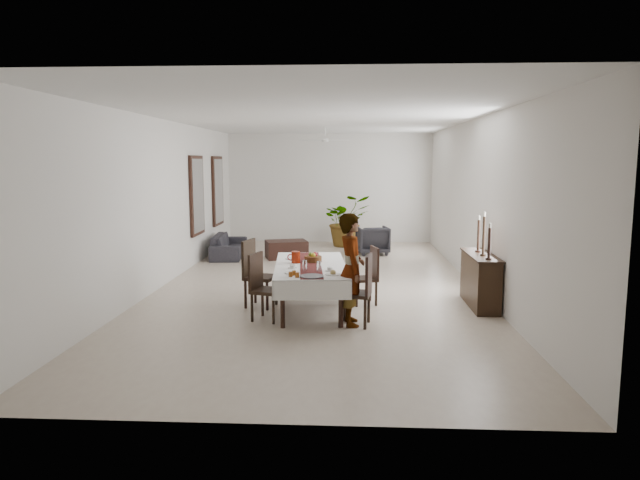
% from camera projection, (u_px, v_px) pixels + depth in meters
% --- Properties ---
extents(floor, '(6.00, 12.00, 0.00)m').
position_uv_depth(floor, '(318.00, 284.00, 11.17)').
color(floor, '#C5B49C').
rests_on(floor, ground).
extents(ceiling, '(6.00, 12.00, 0.02)m').
position_uv_depth(ceiling, '(318.00, 118.00, 10.73)').
color(ceiling, white).
rests_on(ceiling, wall_back).
extents(wall_back, '(6.00, 0.02, 3.20)m').
position_uv_depth(wall_back, '(329.00, 188.00, 16.88)').
color(wall_back, silver).
rests_on(wall_back, floor).
extents(wall_front, '(6.00, 0.02, 3.20)m').
position_uv_depth(wall_front, '(280.00, 253.00, 5.01)').
color(wall_front, silver).
rests_on(wall_front, floor).
extents(wall_left, '(0.02, 12.00, 3.20)m').
position_uv_depth(wall_left, '(165.00, 202.00, 11.10)').
color(wall_left, silver).
rests_on(wall_left, floor).
extents(wall_right, '(0.02, 12.00, 3.20)m').
position_uv_depth(wall_right, '(476.00, 204.00, 10.79)').
color(wall_right, silver).
rests_on(wall_right, floor).
extents(dining_table_top, '(1.16, 2.38, 0.05)m').
position_uv_depth(dining_table_top, '(310.00, 267.00, 9.26)').
color(dining_table_top, black).
rests_on(dining_table_top, table_leg_fl).
extents(table_leg_fl, '(0.07, 0.07, 0.67)m').
position_uv_depth(table_leg_fl, '(283.00, 305.00, 8.21)').
color(table_leg_fl, black).
rests_on(table_leg_fl, floor).
extents(table_leg_fr, '(0.07, 0.07, 0.67)m').
position_uv_depth(table_leg_fr, '(341.00, 305.00, 8.24)').
color(table_leg_fr, black).
rests_on(table_leg_fr, floor).
extents(table_leg_bl, '(0.07, 0.07, 0.67)m').
position_uv_depth(table_leg_bl, '(286.00, 275.00, 10.39)').
color(table_leg_bl, black).
rests_on(table_leg_bl, floor).
extents(table_leg_br, '(0.07, 0.07, 0.67)m').
position_uv_depth(table_leg_br, '(333.00, 275.00, 10.41)').
color(table_leg_br, black).
rests_on(table_leg_br, floor).
extents(tablecloth_top, '(1.35, 2.57, 0.01)m').
position_uv_depth(tablecloth_top, '(310.00, 265.00, 9.26)').
color(tablecloth_top, white).
rests_on(tablecloth_top, dining_table_top).
extents(tablecloth_drape_left, '(0.23, 2.47, 0.29)m').
position_uv_depth(tablecloth_drape_left, '(276.00, 273.00, 9.26)').
color(tablecloth_drape_left, white).
rests_on(tablecloth_drape_left, dining_table_top).
extents(tablecloth_drape_right, '(0.23, 2.47, 0.29)m').
position_uv_depth(tablecloth_drape_right, '(345.00, 273.00, 9.30)').
color(tablecloth_drape_right, silver).
rests_on(tablecloth_drape_right, dining_table_top).
extents(tablecloth_drape_near, '(1.13, 0.11, 0.29)m').
position_uv_depth(tablecloth_drape_near, '(312.00, 290.00, 8.06)').
color(tablecloth_drape_near, white).
rests_on(tablecloth_drape_near, dining_table_top).
extents(tablecloth_drape_far, '(1.13, 0.11, 0.29)m').
position_uv_depth(tablecloth_drape_far, '(309.00, 260.00, 10.50)').
color(tablecloth_drape_far, silver).
rests_on(tablecloth_drape_far, dining_table_top).
extents(table_runner, '(0.55, 2.43, 0.00)m').
position_uv_depth(table_runner, '(310.00, 264.00, 9.26)').
color(table_runner, maroon).
rests_on(table_runner, tablecloth_top).
extents(red_pitcher, '(0.16, 0.16, 0.19)m').
position_uv_depth(red_pitcher, '(296.00, 257.00, 9.38)').
color(red_pitcher, maroon).
rests_on(red_pitcher, tablecloth_top).
extents(pitcher_handle, '(0.12, 0.03, 0.12)m').
position_uv_depth(pitcher_handle, '(291.00, 257.00, 9.38)').
color(pitcher_handle, maroon).
rests_on(pitcher_handle, red_pitcher).
extents(wine_glass_near, '(0.07, 0.07, 0.16)m').
position_uv_depth(wine_glass_near, '(319.00, 266.00, 8.63)').
color(wine_glass_near, white).
rests_on(wine_glass_near, tablecloth_top).
extents(wine_glass_mid, '(0.07, 0.07, 0.16)m').
position_uv_depth(wine_glass_mid, '(305.00, 265.00, 8.72)').
color(wine_glass_mid, white).
rests_on(wine_glass_mid, tablecloth_top).
extents(teacup_right, '(0.09, 0.09, 0.06)m').
position_uv_depth(teacup_right, '(330.00, 269.00, 8.69)').
color(teacup_right, silver).
rests_on(teacup_right, saucer_right).
extents(saucer_right, '(0.14, 0.14, 0.01)m').
position_uv_depth(saucer_right, '(330.00, 271.00, 8.70)').
color(saucer_right, white).
rests_on(saucer_right, tablecloth_top).
extents(teacup_left, '(0.09, 0.09, 0.06)m').
position_uv_depth(teacup_left, '(292.00, 267.00, 8.91)').
color(teacup_left, white).
rests_on(teacup_left, saucer_left).
extents(saucer_left, '(0.14, 0.14, 0.01)m').
position_uv_depth(saucer_left, '(292.00, 268.00, 8.92)').
color(saucer_left, white).
rests_on(saucer_left, tablecloth_top).
extents(plate_near_right, '(0.23, 0.23, 0.01)m').
position_uv_depth(plate_near_right, '(333.00, 274.00, 8.41)').
color(plate_near_right, silver).
rests_on(plate_near_right, tablecloth_top).
extents(bread_near_right, '(0.09, 0.09, 0.09)m').
position_uv_depth(bread_near_right, '(333.00, 273.00, 8.41)').
color(bread_near_right, tan).
rests_on(bread_near_right, plate_near_right).
extents(plate_near_left, '(0.23, 0.23, 0.01)m').
position_uv_depth(plate_near_left, '(292.00, 273.00, 8.53)').
color(plate_near_left, white).
rests_on(plate_near_left, tablecloth_top).
extents(plate_far_left, '(0.23, 0.23, 0.01)m').
position_uv_depth(plate_far_left, '(292.00, 259.00, 9.77)').
color(plate_far_left, white).
rests_on(plate_far_left, tablecloth_top).
extents(serving_tray, '(0.35, 0.35, 0.02)m').
position_uv_depth(serving_tray, '(312.00, 276.00, 8.26)').
color(serving_tray, '#444349').
rests_on(serving_tray, tablecloth_top).
extents(jam_jar_a, '(0.06, 0.06, 0.07)m').
position_uv_depth(jam_jar_a, '(297.00, 275.00, 8.22)').
color(jam_jar_a, '#994B16').
rests_on(jam_jar_a, tablecloth_top).
extents(jam_jar_b, '(0.06, 0.06, 0.07)m').
position_uv_depth(jam_jar_b, '(291.00, 274.00, 8.27)').
color(jam_jar_b, brown).
rests_on(jam_jar_b, tablecloth_top).
extents(jam_jar_c, '(0.06, 0.06, 0.07)m').
position_uv_depth(jam_jar_c, '(294.00, 273.00, 8.37)').
color(jam_jar_c, brown).
rests_on(jam_jar_c, tablecloth_top).
extents(fruit_basket, '(0.29, 0.29, 0.10)m').
position_uv_depth(fruit_basket, '(313.00, 259.00, 9.49)').
color(fruit_basket, brown).
rests_on(fruit_basket, tablecloth_top).
extents(fruit_red, '(0.09, 0.09, 0.09)m').
position_uv_depth(fruit_red, '(315.00, 255.00, 9.50)').
color(fruit_red, maroon).
rests_on(fruit_red, fruit_basket).
extents(fruit_green, '(0.08, 0.08, 0.08)m').
position_uv_depth(fruit_green, '(311.00, 254.00, 9.51)').
color(fruit_green, olive).
rests_on(fruit_green, fruit_basket).
extents(fruit_yellow, '(0.08, 0.08, 0.08)m').
position_uv_depth(fruit_yellow, '(313.00, 255.00, 9.44)').
color(fruit_yellow, yellow).
rests_on(fruit_yellow, fruit_basket).
extents(chair_right_near_seat, '(0.52, 0.52, 0.05)m').
position_uv_depth(chair_right_near_seat, '(355.00, 294.00, 8.34)').
color(chair_right_near_seat, black).
rests_on(chair_right_near_seat, chair_right_near_leg_fl).
extents(chair_right_near_leg_fl, '(0.05, 0.05, 0.44)m').
position_uv_depth(chair_right_near_leg_fl, '(365.00, 314.00, 8.16)').
color(chair_right_near_leg_fl, black).
rests_on(chair_right_near_leg_fl, floor).
extents(chair_right_near_leg_fr, '(0.05, 0.05, 0.44)m').
position_uv_depth(chair_right_near_leg_fr, '(369.00, 308.00, 8.51)').
color(chair_right_near_leg_fr, black).
rests_on(chair_right_near_leg_fr, floor).
extents(chair_right_near_leg_bl, '(0.05, 0.05, 0.44)m').
position_uv_depth(chair_right_near_leg_bl, '(340.00, 313.00, 8.24)').
color(chair_right_near_leg_bl, black).
rests_on(chair_right_near_leg_bl, floor).
extents(chair_right_near_leg_br, '(0.05, 0.05, 0.44)m').
position_uv_depth(chair_right_near_leg_br, '(345.00, 307.00, 8.59)').
color(chair_right_near_leg_br, black).
rests_on(chair_right_near_leg_br, floor).
extents(chair_right_near_back, '(0.12, 0.45, 0.57)m').
position_uv_depth(chair_right_near_back, '(369.00, 274.00, 8.25)').
color(chair_right_near_back, black).
rests_on(chair_right_near_back, chair_right_near_seat).
extents(chair_right_far_seat, '(0.50, 0.50, 0.05)m').
position_uv_depth(chair_right_far_seat, '(364.00, 279.00, 9.60)').
color(chair_right_far_seat, black).
rests_on(chair_right_far_seat, chair_right_far_leg_fl).
extents(chair_right_far_leg_fl, '(0.05, 0.05, 0.41)m').
position_uv_depth(chair_right_far_leg_fl, '(376.00, 294.00, 9.50)').
color(chair_right_far_leg_fl, black).
rests_on(chair_right_far_leg_fl, floor).
extents(chair_right_far_leg_fr, '(0.05, 0.05, 0.41)m').
position_uv_depth(chair_right_far_leg_fr, '(370.00, 289.00, 9.82)').
color(chair_right_far_leg_fr, black).
rests_on(chair_right_far_leg_fr, floor).
extents(chair_right_far_leg_bl, '(0.05, 0.05, 0.41)m').
position_uv_depth(chair_right_far_leg_bl, '(357.00, 295.00, 9.43)').
color(chair_right_far_leg_bl, black).
rests_on(chair_right_far_leg_bl, floor).
extents(chair_right_far_leg_br, '(0.05, 0.05, 0.41)m').
position_uv_depth(chair_right_far_leg_br, '(351.00, 290.00, 9.75)').
color(chair_right_far_leg_br, black).
rests_on(chair_right_far_leg_br, floor).
extents(chair_right_far_back, '(0.14, 0.41, 0.52)m').
position_uv_depth(chair_right_far_back, '(375.00, 262.00, 9.60)').
color(chair_right_far_back, black).
rests_on(chair_right_far_back, chair_right_far_seat).
extents(chair_left_near_seat, '(0.54, 0.54, 0.05)m').
position_uv_depth(chair_left_near_seat, '(268.00, 291.00, 8.62)').
color(chair_left_near_seat, black).
rests_on(chair_left_near_seat, chair_left_near_leg_fl).
extents(chair_left_near_leg_fl, '(0.05, 0.05, 0.43)m').
position_uv_depth(chair_left_near_leg_fl, '(263.00, 302.00, 8.88)').
color(chair_left_near_leg_fl, black).
rests_on(chair_left_near_leg_fl, floor).
extents(chair_left_near_leg_fr, '(0.05, 0.05, 0.43)m').
position_uv_depth(chair_left_near_leg_fr, '(252.00, 308.00, 8.55)').
color(chair_left_near_leg_fr, black).
rests_on(chair_left_near_leg_fr, floor).
extents(chair_left_near_leg_bl, '(0.05, 0.05, 0.43)m').
position_uv_depth(chair_left_near_leg_bl, '(283.00, 304.00, 8.75)').
color(chair_left_near_leg_bl, black).
rests_on(chair_left_near_leg_bl, floor).
extents(chair_left_near_leg_br, '(0.05, 0.05, 0.43)m').
position_uv_depth(chair_left_near_leg_br, '(273.00, 310.00, 8.43)').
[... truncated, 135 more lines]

